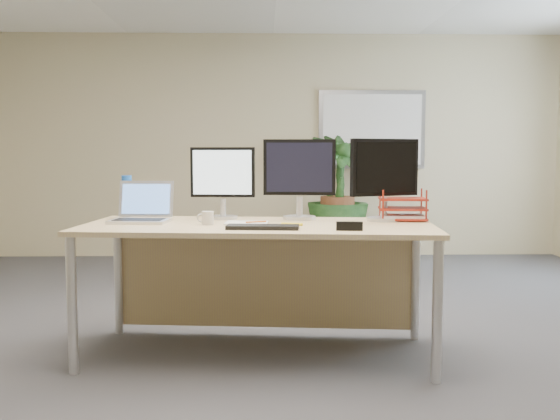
{
  "coord_description": "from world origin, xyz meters",
  "views": [
    {
      "loc": [
        -0.12,
        -3.65,
        1.26
      ],
      "look_at": [
        -0.01,
        0.35,
        0.9
      ],
      "focal_mm": 40.0,
      "sensor_mm": 36.0,
      "label": 1
    }
  ],
  "objects_px": {
    "monitor_left": "(223,178)",
    "laptop": "(142,212)",
    "monitor_right": "(299,174)",
    "floor_plant": "(338,197)",
    "desk": "(260,250)"
  },
  "relations": [
    {
      "from": "monitor_left",
      "to": "laptop",
      "type": "height_order",
      "value": "monitor_left"
    },
    {
      "from": "monitor_left",
      "to": "laptop",
      "type": "relative_size",
      "value": 1.23
    },
    {
      "from": "monitor_right",
      "to": "laptop",
      "type": "distance_m",
      "value": 1.05
    },
    {
      "from": "floor_plant",
      "to": "monitor_left",
      "type": "distance_m",
      "value": 3.29
    },
    {
      "from": "floor_plant",
      "to": "monitor_right",
      "type": "height_order",
      "value": "floor_plant"
    },
    {
      "from": "desk",
      "to": "monitor_left",
      "type": "distance_m",
      "value": 0.55
    },
    {
      "from": "floor_plant",
      "to": "monitor_left",
      "type": "xyz_separation_m",
      "value": [
        -1.13,
        -3.07,
        0.35
      ]
    },
    {
      "from": "desk",
      "to": "laptop",
      "type": "bearing_deg",
      "value": 176.14
    },
    {
      "from": "desk",
      "to": "floor_plant",
      "type": "distance_m",
      "value": 3.4
    },
    {
      "from": "floor_plant",
      "to": "laptop",
      "type": "distance_m",
      "value": 3.62
    },
    {
      "from": "monitor_right",
      "to": "floor_plant",
      "type": "bearing_deg",
      "value": 78.71
    },
    {
      "from": "floor_plant",
      "to": "monitor_right",
      "type": "xyz_separation_m",
      "value": [
        -0.62,
        -3.12,
        0.38
      ]
    },
    {
      "from": "monitor_left",
      "to": "laptop",
      "type": "distance_m",
      "value": 0.57
    },
    {
      "from": "desk",
      "to": "monitor_right",
      "type": "xyz_separation_m",
      "value": [
        0.26,
        0.16,
        0.48
      ]
    },
    {
      "from": "desk",
      "to": "monitor_right",
      "type": "distance_m",
      "value": 0.57
    }
  ]
}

